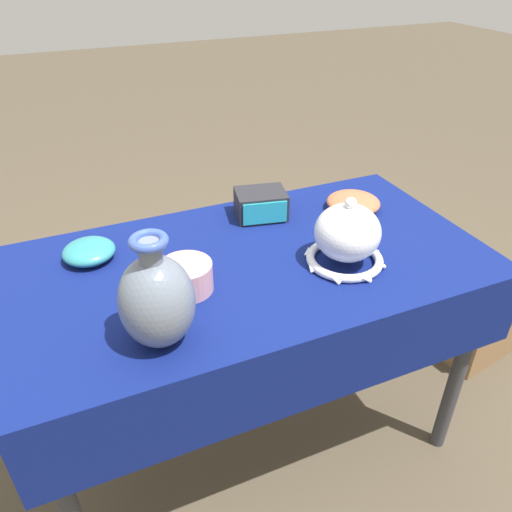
{
  "coord_description": "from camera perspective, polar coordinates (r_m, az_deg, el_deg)",
  "views": [
    {
      "loc": [
        -0.41,
        -0.99,
        1.41
      ],
      "look_at": [
        -0.04,
        -0.12,
        0.8
      ],
      "focal_mm": 35.0,
      "sensor_mm": 36.0,
      "label": 1
    }
  ],
  "objects": [
    {
      "name": "pot_squat_rose",
      "position": [
        1.17,
        -7.95,
        -2.37
      ],
      "size": [
        0.12,
        0.12,
        0.07
      ],
      "primitive_type": "cylinder",
      "color": "#D19399",
      "rests_on": "display_table"
    },
    {
      "name": "ground_plane",
      "position": [
        1.77,
        -0.35,
        -19.73
      ],
      "size": [
        14.0,
        14.0,
        0.0
      ],
      "primitive_type": "plane",
      "color": "#4C4233"
    },
    {
      "name": "bowl_shallow_terracotta",
      "position": [
        1.54,
        11.06,
        6.01
      ],
      "size": [
        0.16,
        0.16,
        0.05
      ],
      "primitive_type": "ellipsoid",
      "color": "#BC6642",
      "rests_on": "display_table"
    },
    {
      "name": "wooden_crate",
      "position": [
        2.18,
        22.82,
        -6.84
      ],
      "size": [
        0.37,
        0.37,
        0.2
      ],
      "rotation": [
        0.0,
        0.0,
        0.17
      ],
      "color": "olive",
      "rests_on": "ground_plane"
    },
    {
      "name": "display_table",
      "position": [
        1.32,
        -0.18,
        -3.42
      ],
      "size": [
        1.22,
        0.65,
        0.71
      ],
      "color": "#38383D",
      "rests_on": "ground_plane"
    },
    {
      "name": "mosaic_tile_box",
      "position": [
        1.47,
        0.57,
        5.93
      ],
      "size": [
        0.16,
        0.14,
        0.08
      ],
      "rotation": [
        0.0,
        0.0,
        -0.2
      ],
      "color": "#232328",
      "rests_on": "display_table"
    },
    {
      "name": "bowl_shallow_teal",
      "position": [
        1.34,
        -18.55,
        0.51
      ],
      "size": [
        0.13,
        0.13,
        0.05
      ],
      "primitive_type": "ellipsoid",
      "color": "teal",
      "rests_on": "display_table"
    },
    {
      "name": "vase_tall_bulbous",
      "position": [
        1.0,
        -11.29,
        -4.92
      ],
      "size": [
        0.15,
        0.15,
        0.25
      ],
      "color": "slate",
      "rests_on": "display_table"
    },
    {
      "name": "vase_dome_bell",
      "position": [
        1.25,
        10.35,
        2.12
      ],
      "size": [
        0.21,
        0.21,
        0.18
      ],
      "color": "white",
      "rests_on": "display_table"
    }
  ]
}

